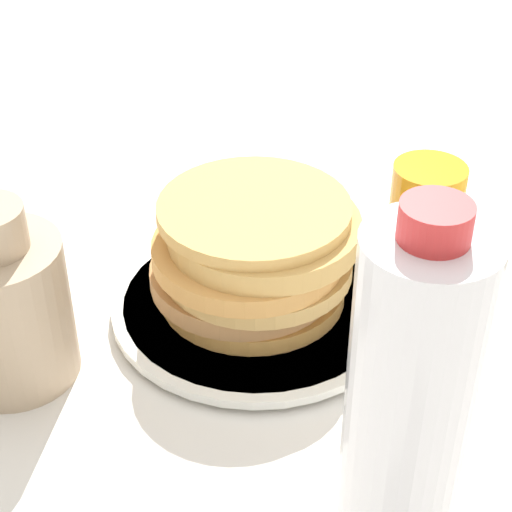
% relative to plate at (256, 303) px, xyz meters
% --- Properties ---
extents(ground_plane, '(4.00, 4.00, 0.00)m').
position_rel_plate_xyz_m(ground_plane, '(0.00, 0.02, -0.01)').
color(ground_plane, silver).
extents(plate, '(0.23, 0.23, 0.01)m').
position_rel_plate_xyz_m(plate, '(0.00, 0.00, 0.00)').
color(plate, silver).
rests_on(plate, ground_plane).
extents(pancake_stack, '(0.16, 0.16, 0.09)m').
position_rel_plate_xyz_m(pancake_stack, '(-0.00, -0.00, 0.05)').
color(pancake_stack, '#BD853E').
rests_on(pancake_stack, plate).
extents(juice_glass, '(0.06, 0.06, 0.08)m').
position_rel_plate_xyz_m(juice_glass, '(-0.03, 0.17, 0.03)').
color(juice_glass, orange).
rests_on(juice_glass, ground_plane).
extents(cream_jug, '(0.09, 0.09, 0.14)m').
position_rel_plate_xyz_m(cream_jug, '(-0.00, -0.19, 0.05)').
color(cream_jug, tan).
rests_on(cream_jug, ground_plane).
extents(water_bottle_near, '(0.07, 0.07, 0.25)m').
position_rel_plate_xyz_m(water_bottle_near, '(0.25, -0.01, 0.11)').
color(water_bottle_near, white).
rests_on(water_bottle_near, ground_plane).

